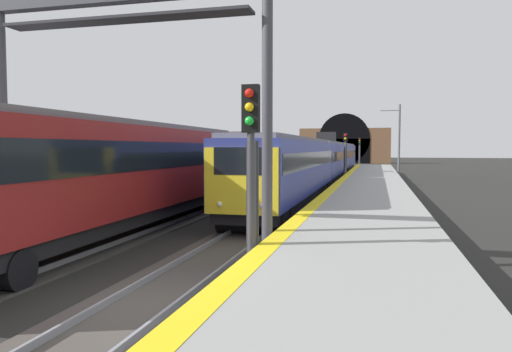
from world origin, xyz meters
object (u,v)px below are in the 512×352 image
object	(u,v)px
train_main_approaching	(326,160)
railway_signal_near	(251,167)
railway_signal_mid	(345,154)
overhead_signal_gantry	(124,61)
railway_signal_far	(360,150)
train_adjacent_platform	(257,159)
catenary_mast_near	(399,141)

from	to	relation	value
train_main_approaching	railway_signal_near	size ratio (longest dim) A/B	12.24
railway_signal_mid	overhead_signal_gantry	world-z (taller)	overhead_signal_gantry
railway_signal_far	railway_signal_mid	bearing A→B (deg)	0.00
train_adjacent_platform	catenary_mast_near	size ratio (longest dim) A/B	7.95
railway_signal_mid	catenary_mast_near	distance (m)	9.40
railway_signal_near	railway_signal_mid	size ratio (longest dim) A/B	1.02
overhead_signal_gantry	railway_signal_near	bearing A→B (deg)	-114.03
railway_signal_near	catenary_mast_near	bearing A→B (deg)	173.20
train_main_approaching	overhead_signal_gantry	world-z (taller)	overhead_signal_gantry
catenary_mast_near	railway_signal_far	bearing A→B (deg)	10.25
railway_signal_far	train_adjacent_platform	bearing A→B (deg)	-8.84
railway_signal_mid	railway_signal_far	distance (m)	34.55
train_main_approaching	railway_signal_near	xyz separation A→B (m)	(-34.17, -1.85, 0.67)
train_adjacent_platform	overhead_signal_gantry	world-z (taller)	overhead_signal_gantry
overhead_signal_gantry	catenary_mast_near	distance (m)	39.52
railway_signal_far	catenary_mast_near	world-z (taller)	catenary_mast_near
overhead_signal_gantry	catenary_mast_near	bearing A→B (deg)	-13.04
railway_signal_mid	railway_signal_far	world-z (taller)	railway_signal_far
train_adjacent_platform	railway_signal_far	world-z (taller)	railway_signal_far
train_main_approaching	catenary_mast_near	world-z (taller)	catenary_mast_near
railway_signal_far	overhead_signal_gantry	size ratio (longest dim) A/B	0.58
railway_signal_near	railway_signal_mid	bearing A→B (deg)	-180.00
overhead_signal_gantry	catenary_mast_near	xyz separation A→B (m)	(38.46, -8.91, -1.74)
train_main_approaching	train_adjacent_platform	size ratio (longest dim) A/B	0.94
train_main_approaching	catenary_mast_near	bearing A→B (deg)	132.68
train_main_approaching	overhead_signal_gantry	xyz separation A→B (m)	(-32.34, 2.25, 3.49)
railway_signal_far	catenary_mast_near	bearing A→B (deg)	10.25
train_main_approaching	railway_signal_mid	bearing A→B (deg)	44.82
overhead_signal_gantry	train_main_approaching	bearing A→B (deg)	-3.98
catenary_mast_near	railway_signal_mid	bearing A→B (deg)	148.98
train_main_approaching	railway_signal_far	distance (m)	32.74
train_adjacent_platform	railway_signal_near	bearing A→B (deg)	-167.15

